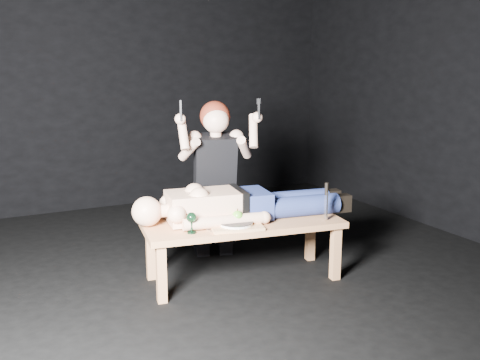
{
  "coord_description": "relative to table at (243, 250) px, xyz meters",
  "views": [
    {
      "loc": [
        -1.56,
        -3.57,
        1.62
      ],
      "look_at": [
        0.23,
        -0.01,
        0.75
      ],
      "focal_mm": 41.85,
      "sensor_mm": 36.0,
      "label": 1
    }
  ],
  "objects": [
    {
      "name": "ground",
      "position": [
        -0.23,
        0.06,
        -0.23
      ],
      "size": [
        5.0,
        5.0,
        0.0
      ],
      "primitive_type": "plane",
      "color": "black",
      "rests_on": "ground"
    },
    {
      "name": "apple",
      "position": [
        -0.1,
        -0.11,
        0.3
      ],
      "size": [
        0.08,
        0.08,
        0.08
      ],
      "primitive_type": "sphere",
      "color": "#379E1B",
      "rests_on": "plate"
    },
    {
      "name": "carving_knife",
      "position": [
        0.56,
        -0.25,
        0.37
      ],
      "size": [
        0.04,
        0.05,
        0.28
      ],
      "primitive_type": null,
      "rotation": [
        0.0,
        0.0,
        -0.15
      ],
      "color": "#B2B2B7",
      "rests_on": "table"
    },
    {
      "name": "kneeling_woman",
      "position": [
        0.02,
        0.57,
        0.44
      ],
      "size": [
        0.9,
        0.96,
        1.33
      ],
      "primitive_type": null,
      "rotation": [
        0.0,
        0.0,
        -0.27
      ],
      "color": "black",
      "rests_on": "ground"
    },
    {
      "name": "serving_tray",
      "position": [
        -0.12,
        -0.12,
        0.24
      ],
      "size": [
        0.41,
        0.34,
        0.02
      ],
      "primitive_type": "cube",
      "rotation": [
        0.0,
        0.0,
        -0.24
      ],
      "color": "tan",
      "rests_on": "table"
    },
    {
      "name": "spoon_flat",
      "position": [
        0.04,
        -0.12,
        0.23
      ],
      "size": [
        0.06,
        0.15,
        0.01
      ],
      "primitive_type": "cube",
      "rotation": [
        0.0,
        0.0,
        0.34
      ],
      "color": "#B2B2B7",
      "rests_on": "table"
    },
    {
      "name": "knife_flat",
      "position": [
        0.02,
        -0.18,
        0.23
      ],
      "size": [
        0.09,
        0.14,
        0.01
      ],
      "primitive_type": "cube",
      "rotation": [
        0.0,
        0.0,
        -0.5
      ],
      "color": "#B2B2B7",
      "rests_on": "table"
    },
    {
      "name": "back_wall",
      "position": [
        -0.23,
        2.56,
        1.27
      ],
      "size": [
        5.0,
        0.0,
        5.0
      ],
      "primitive_type": "plane",
      "rotation": [
        1.57,
        0.0,
        0.0
      ],
      "color": "black",
      "rests_on": "ground"
    },
    {
      "name": "goblet",
      "position": [
        -0.44,
        -0.09,
        0.3
      ],
      "size": [
        0.08,
        0.08,
        0.15
      ],
      "primitive_type": null,
      "rotation": [
        0.0,
        0.0,
        -0.15
      ],
      "color": "black",
      "rests_on": "table"
    },
    {
      "name": "plate",
      "position": [
        -0.12,
        -0.12,
        0.26
      ],
      "size": [
        0.29,
        0.29,
        0.02
      ],
      "primitive_type": "cylinder",
      "rotation": [
        0.0,
        0.0,
        -0.24
      ],
      "color": "white",
      "rests_on": "serving_tray"
    },
    {
      "name": "fork_flat",
      "position": [
        -0.32,
        -0.1,
        0.23
      ],
      "size": [
        0.05,
        0.15,
        0.01
      ],
      "primitive_type": "cube",
      "rotation": [
        0.0,
        0.0,
        0.24
      ],
      "color": "#B2B2B7",
      "rests_on": "table"
    },
    {
      "name": "lying_man",
      "position": [
        0.06,
        0.08,
        0.36
      ],
      "size": [
        1.56,
        0.68,
        0.27
      ],
      "primitive_type": null,
      "rotation": [
        0.0,
        0.0,
        -0.15
      ],
      "color": "#DDAD8B",
      "rests_on": "table"
    },
    {
      "name": "table",
      "position": [
        0.0,
        0.0,
        0.0
      ],
      "size": [
        1.51,
        0.75,
        0.45
      ],
      "primitive_type": "cube",
      "rotation": [
        0.0,
        0.0,
        -0.15
      ],
      "color": "#BE7E4F",
      "rests_on": "ground"
    }
  ]
}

